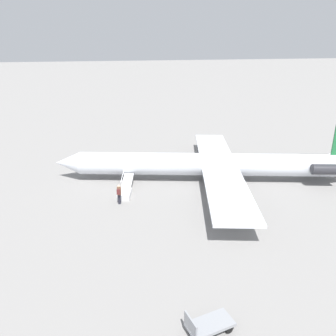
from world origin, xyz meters
name	(u,v)px	position (x,y,z in m)	size (l,w,h in m)	color
ground_plane	(206,180)	(0.00, 0.00, 0.00)	(600.00, 600.00, 0.00)	gray
airplane_main	(215,164)	(-0.81, 0.29, 1.72)	(29.44, 23.19, 5.79)	silver
boarding_stairs	(125,191)	(8.34, 0.93, 0.35)	(2.28, 4.12, 1.52)	silver
passenger	(119,193)	(9.13, 2.58, 1.00)	(0.43, 0.57, 1.74)	#23232D
luggage_cart	(208,325)	(7.51, 17.17, 0.46)	(2.32, 1.37, 1.22)	gray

